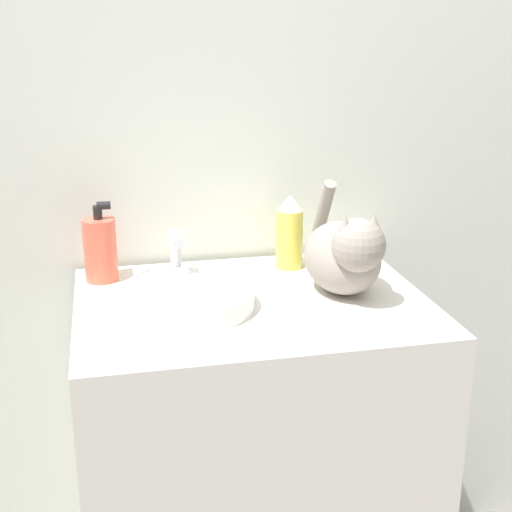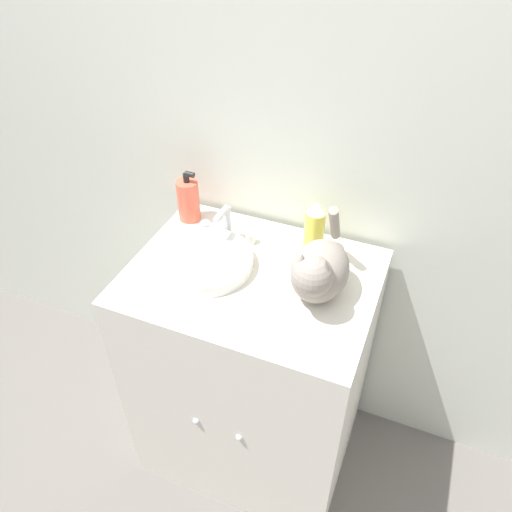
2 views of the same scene
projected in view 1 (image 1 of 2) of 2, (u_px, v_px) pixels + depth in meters
The scene contains 7 objects.
wall_back at pixel (224, 111), 1.68m from camera, with size 6.00×0.05×2.50m.
vanity_cabinet at pixel (253, 481), 1.64m from camera, with size 0.73×0.57×0.90m.
sink_basin at pixel (185, 299), 1.45m from camera, with size 0.28×0.28×0.04m.
faucet at pixel (176, 261), 1.57m from camera, with size 0.19×0.09×0.12m.
cat at pixel (345, 254), 1.50m from camera, with size 0.16×0.33×0.22m.
soap_bottle at pixel (100, 249), 1.59m from camera, with size 0.07×0.07×0.18m.
spray_bottle at pixel (289, 233), 1.67m from camera, with size 0.06×0.06×0.18m.
Camera 1 is at (-0.29, -1.08, 1.45)m, focal length 50.00 mm.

